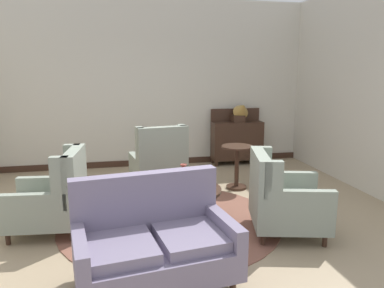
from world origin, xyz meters
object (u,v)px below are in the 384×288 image
Objects in this scene: coffee_table at (182,194)px; sideboard at (237,140)px; gramophone at (241,111)px; armchair_near_sideboard at (159,166)px; armchair_near_window at (53,198)px; armchair_far_left at (282,200)px; settee at (154,243)px; porcelain_vase at (184,179)px; side_table at (237,163)px.

sideboard reaches higher than coffee_table.
gramophone is (0.05, -0.09, 0.60)m from sideboard.
armchair_near_sideboard is 2.42m from sideboard.
armchair_near_sideboard reaches higher than armchair_near_window.
sideboard reaches higher than armchair_near_window.
coffee_table is at bearing 80.21° from armchair_far_left.
settee is 3.08× the size of gramophone.
porcelain_vase is 0.66× the size of gramophone.
side_table is at bearing 47.37° from coffee_table.
armchair_near_window is (-2.67, 0.62, 0.00)m from armchair_far_left.
armchair_far_left is 2.74m from armchair_near_window.
armchair_near_sideboard is at bearing -178.62° from side_table.
sideboard reaches higher than armchair_far_left.
armchair_near_sideboard is at bearing -138.66° from sideboard.
armchair_near_window reaches higher than coffee_table.
porcelain_vase is at bearing -131.43° from side_table.
armchair_far_left is at bearing 117.89° from armchair_near_sideboard.
settee is at bearing 129.44° from armchair_far_left.
sideboard is at bearing 59.15° from coffee_table.
armchair_near_window is at bearing 91.19° from armchair_far_left.
armchair_near_window is 2.92m from side_table.
armchair_far_left is (1.10, -0.46, -0.19)m from porcelain_vase.
porcelain_vase is at bearing 59.35° from settee.
armchair_near_sideboard is 1.55× the size of side_table.
sideboard is (3.23, 2.70, 0.08)m from armchair_near_window.
coffee_table is 3.28m from sideboard.
sideboard reaches higher than armchair_near_sideboard.
armchair_near_sideboard is 2.27× the size of gramophone.
armchair_far_left is at bearing -24.00° from coffee_table.
coffee_table is at bearing -120.85° from sideboard.
coffee_table is at bearing -132.63° from side_table.
coffee_table is 1.38× the size of side_table.
settee reaches higher than coffee_table.
gramophone is at bearing 58.21° from porcelain_vase.
settee and armchair_far_left have the same top height.
gramophone reaches higher than side_table.
armchair_near_sideboard is at bearing 134.26° from armchair_near_window.
settee is 3.00m from side_table.
armchair_far_left is at bearing -100.71° from gramophone.
armchair_far_left reaches higher than side_table.
armchair_far_left is (1.12, -0.50, 0.02)m from coffee_table.
armchair_near_window is (-1.56, 0.16, -0.18)m from porcelain_vase.
side_table reaches higher than coffee_table.
gramophone reaches higher than settee.
porcelain_vase is 1.21m from armchair_far_left.
coffee_table is 1.23m from armchair_near_sideboard.
armchair_far_left is at bearing -22.59° from porcelain_vase.
sideboard is at bearing 59.69° from porcelain_vase.
side_table is at bearing 48.57° from porcelain_vase.
armchair_near_sideboard is 1.79m from armchair_near_window.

